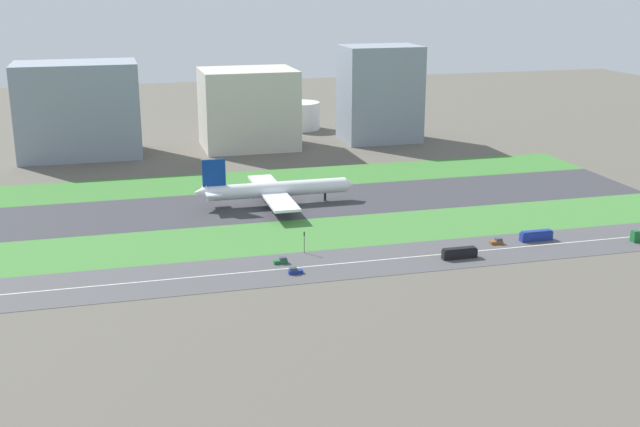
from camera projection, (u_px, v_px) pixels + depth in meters
name	position (u px, v px, depth m)	size (l,w,h in m)	color
ground_plane	(309.00, 202.00, 324.26)	(800.00, 800.00, 0.00)	#5B564C
runway	(309.00, 202.00, 324.24)	(280.00, 46.00, 0.10)	#38383D
grass_median_north	(287.00, 178.00, 362.24)	(280.00, 36.00, 0.10)	#3D7A33
grass_median_south	(337.00, 232.00, 286.24)	(280.00, 36.00, 0.10)	#427F38
highway	(365.00, 261.00, 256.58)	(280.00, 28.00, 0.10)	#4C4C4F
highway_centerline	(365.00, 261.00, 256.57)	(266.00, 0.50, 0.01)	silver
airliner	(273.00, 190.00, 318.88)	(65.00, 56.00, 19.70)	white
bus_0	(536.00, 236.00, 276.39)	(11.60, 2.50, 3.50)	navy
bus_1	(460.00, 253.00, 258.94)	(11.60, 2.50, 3.50)	black
car_0	(281.00, 261.00, 254.48)	(4.40, 1.80, 2.00)	#19662D
car_1	(497.00, 242.00, 272.99)	(4.40, 1.80, 2.00)	brown
car_2	(295.00, 271.00, 245.72)	(4.40, 1.80, 2.00)	navy
traffic_light	(304.00, 241.00, 263.28)	(0.36, 0.50, 7.20)	#4C4C51
terminal_building	(78.00, 110.00, 401.02)	(59.21, 35.73, 46.99)	gray
hangar_building	(248.00, 109.00, 423.08)	(48.66, 38.71, 41.21)	beige
office_tower	(380.00, 94.00, 439.62)	(41.28, 30.13, 51.75)	gray
fuel_tank_west	(254.00, 120.00, 471.51)	(20.28, 20.28, 13.21)	silver
fuel_tank_centre	(300.00, 116.00, 477.87)	(23.67, 23.67, 15.97)	silver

